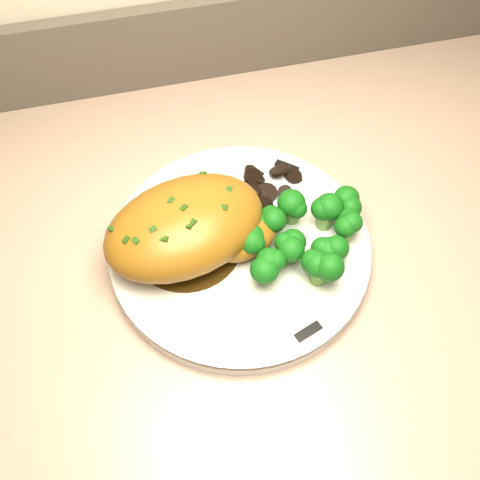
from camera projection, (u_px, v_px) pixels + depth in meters
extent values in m
cylinder|color=silver|center=(240.00, 250.00, 0.69)|extent=(0.35, 0.35, 0.02)
cube|color=black|center=(287.00, 167.00, 0.74)|extent=(0.03, 0.03, 0.00)
cube|color=black|center=(126.00, 250.00, 0.68)|extent=(0.02, 0.03, 0.00)
cube|color=black|center=(308.00, 332.00, 0.62)|extent=(0.03, 0.02, 0.00)
cylinder|color=#352209|center=(187.00, 244.00, 0.68)|extent=(0.13, 0.13, 0.00)
ellipsoid|color=#8E5A18|center=(184.00, 227.00, 0.65)|extent=(0.21, 0.17, 0.07)
ellipsoid|color=#8E5A18|center=(240.00, 235.00, 0.66)|extent=(0.10, 0.08, 0.04)
cube|color=#1B380B|center=(131.00, 227.00, 0.62)|extent=(0.01, 0.01, 0.00)
cube|color=#1B380B|center=(151.00, 216.00, 0.62)|extent=(0.01, 0.01, 0.00)
cube|color=#1B380B|center=(170.00, 207.00, 0.62)|extent=(0.01, 0.01, 0.00)
cube|color=#1B380B|center=(189.00, 199.00, 0.63)|extent=(0.01, 0.01, 0.00)
cube|color=#1B380B|center=(208.00, 193.00, 0.63)|extent=(0.01, 0.01, 0.00)
cube|color=#1B380B|center=(226.00, 188.00, 0.64)|extent=(0.01, 0.01, 0.00)
cylinder|color=black|center=(286.00, 188.00, 0.72)|extent=(0.02, 0.02, 0.01)
cylinder|color=black|center=(281.00, 180.00, 0.73)|extent=(0.02, 0.02, 0.01)
cylinder|color=black|center=(271.00, 174.00, 0.73)|extent=(0.03, 0.03, 0.01)
cylinder|color=black|center=(258.00, 177.00, 0.73)|extent=(0.02, 0.02, 0.01)
cylinder|color=black|center=(245.00, 178.00, 0.73)|extent=(0.02, 0.02, 0.01)
cylinder|color=black|center=(234.00, 181.00, 0.72)|extent=(0.03, 0.03, 0.02)
cylinder|color=black|center=(228.00, 192.00, 0.72)|extent=(0.03, 0.03, 0.01)
cylinder|color=black|center=(226.00, 197.00, 0.71)|extent=(0.02, 0.02, 0.00)
cylinder|color=black|center=(231.00, 202.00, 0.70)|extent=(0.03, 0.03, 0.02)
cylinder|color=black|center=(242.00, 210.00, 0.71)|extent=(0.03, 0.03, 0.02)
cylinder|color=black|center=(255.00, 209.00, 0.70)|extent=(0.03, 0.03, 0.01)
cylinder|color=black|center=(268.00, 204.00, 0.70)|extent=(0.03, 0.03, 0.02)
cylinder|color=black|center=(279.00, 202.00, 0.71)|extent=(0.04, 0.04, 0.01)
cylinder|color=black|center=(285.00, 193.00, 0.71)|extent=(0.04, 0.04, 0.01)
cylinder|color=#5E8E3C|center=(266.00, 227.00, 0.68)|extent=(0.02, 0.02, 0.02)
sphere|color=#08390B|center=(266.00, 218.00, 0.67)|extent=(0.03, 0.03, 0.03)
cylinder|color=#5E8E3C|center=(292.00, 213.00, 0.69)|extent=(0.02, 0.02, 0.02)
sphere|color=#08390B|center=(293.00, 204.00, 0.68)|extent=(0.03, 0.03, 0.03)
cylinder|color=#5E8E3C|center=(324.00, 219.00, 0.69)|extent=(0.02, 0.02, 0.02)
sphere|color=#08390B|center=(326.00, 210.00, 0.67)|extent=(0.03, 0.03, 0.03)
cylinder|color=#5E8E3C|center=(290.00, 252.00, 0.66)|extent=(0.02, 0.02, 0.02)
sphere|color=#08390B|center=(291.00, 244.00, 0.65)|extent=(0.03, 0.03, 0.03)
cylinder|color=#5E8E3C|center=(326.00, 249.00, 0.66)|extent=(0.02, 0.02, 0.02)
sphere|color=#08390B|center=(328.00, 241.00, 0.65)|extent=(0.03, 0.03, 0.03)
cylinder|color=#5E8E3C|center=(345.00, 232.00, 0.68)|extent=(0.02, 0.02, 0.02)
sphere|color=#08390B|center=(347.00, 224.00, 0.66)|extent=(0.03, 0.03, 0.03)
cylinder|color=#5E8E3C|center=(269.00, 270.00, 0.65)|extent=(0.02, 0.02, 0.02)
sphere|color=#08390B|center=(270.00, 262.00, 0.63)|extent=(0.03, 0.03, 0.03)
cylinder|color=#5E8E3C|center=(319.00, 274.00, 0.65)|extent=(0.02, 0.02, 0.02)
sphere|color=#08390B|center=(321.00, 266.00, 0.63)|extent=(0.03, 0.03, 0.03)
cylinder|color=#5E8E3C|center=(251.00, 247.00, 0.66)|extent=(0.02, 0.02, 0.02)
sphere|color=#08390B|center=(251.00, 238.00, 0.65)|extent=(0.03, 0.03, 0.03)
cylinder|color=#5E8E3C|center=(346.00, 211.00, 0.69)|extent=(0.02, 0.02, 0.02)
sphere|color=#08390B|center=(349.00, 202.00, 0.68)|extent=(0.03, 0.03, 0.03)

